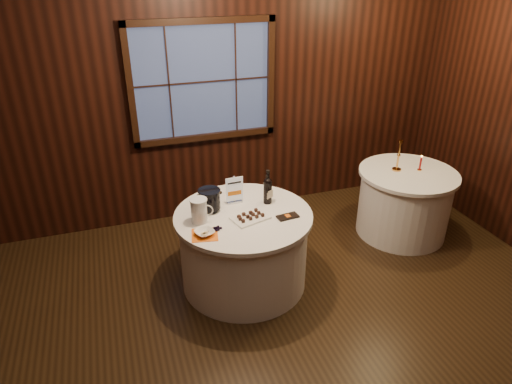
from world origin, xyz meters
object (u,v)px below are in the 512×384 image
object	(u,v)px
sign_stand	(234,194)
port_bottle_right	(268,189)
grape_bunch	(217,229)
glass_pitcher	(199,210)
brass_candlestick	(398,160)
chocolate_box	(288,217)
main_table	(244,248)
cracker_bowl	(205,233)
ice_bucket	(210,200)
red_candle	(420,164)
port_bottle_left	(267,191)
chocolate_plate	(250,217)
side_table	(404,202)

from	to	relation	value
sign_stand	port_bottle_right	distance (m)	0.32
grape_bunch	glass_pitcher	world-z (taller)	glass_pitcher
sign_stand	glass_pitcher	world-z (taller)	sign_stand
brass_candlestick	grape_bunch	bearing A→B (deg)	-165.00
chocolate_box	glass_pitcher	size ratio (longest dim) A/B	0.88
main_table	cracker_bowl	size ratio (longest dim) A/B	8.02
main_table	ice_bucket	distance (m)	0.59
main_table	red_candle	world-z (taller)	red_candle
port_bottle_left	glass_pitcher	size ratio (longest dim) A/B	1.31
port_bottle_left	grape_bunch	world-z (taller)	port_bottle_left
chocolate_plate	red_candle	xyz separation A→B (m)	(2.10, 0.41, 0.05)
brass_candlestick	sign_stand	bearing A→B (deg)	-175.65
ice_bucket	chocolate_plate	xyz separation A→B (m)	(0.31, -0.27, -0.09)
main_table	side_table	size ratio (longest dim) A/B	1.19
grape_bunch	red_candle	xyz separation A→B (m)	(2.43, 0.50, 0.05)
grape_bunch	side_table	bearing A→B (deg)	12.34
port_bottle_right	brass_candlestick	size ratio (longest dim) A/B	0.97
port_bottle_right	grape_bunch	size ratio (longest dim) A/B	2.28
main_table	brass_candlestick	xyz separation A→B (m)	(1.90, 0.39, 0.51)
port_bottle_left	port_bottle_right	distance (m)	0.02
ice_bucket	glass_pitcher	size ratio (longest dim) A/B	0.95
side_table	cracker_bowl	xyz separation A→B (m)	(-2.42, -0.54, 0.41)
side_table	brass_candlestick	size ratio (longest dim) A/B	3.07
red_candle	ice_bucket	bearing A→B (deg)	-176.69
sign_stand	port_bottle_right	xyz separation A→B (m)	(0.30, -0.11, 0.05)
port_bottle_right	ice_bucket	size ratio (longest dim) A/B	1.60
grape_bunch	red_candle	world-z (taller)	red_candle
chocolate_box	red_candle	world-z (taller)	red_candle
side_table	port_bottle_left	size ratio (longest dim) A/B	3.70
chocolate_box	grape_bunch	size ratio (longest dim) A/B	1.32
port_bottle_right	grape_bunch	distance (m)	0.69
port_bottle_right	cracker_bowl	xyz separation A→B (m)	(-0.70, -0.37, -0.12)
port_bottle_left	chocolate_box	bearing A→B (deg)	-90.78
port_bottle_right	ice_bucket	bearing A→B (deg)	156.18
grape_bunch	ice_bucket	bearing A→B (deg)	85.77
main_table	cracker_bowl	world-z (taller)	cracker_bowl
sign_stand	chocolate_plate	xyz separation A→B (m)	(0.05, -0.35, -0.08)
grape_bunch	glass_pitcher	size ratio (longest dim) A/B	0.67
main_table	glass_pitcher	size ratio (longest dim) A/B	5.72
sign_stand	ice_bucket	xyz separation A→B (m)	(-0.26, -0.08, 0.02)
side_table	glass_pitcher	distance (m)	2.48
main_table	sign_stand	size ratio (longest dim) A/B	4.64
main_table	glass_pitcher	distance (m)	0.64
glass_pitcher	main_table	bearing A→B (deg)	21.81
sign_stand	port_bottle_left	world-z (taller)	port_bottle_left
port_bottle_right	glass_pitcher	size ratio (longest dim) A/B	1.52
side_table	ice_bucket	size ratio (longest dim) A/B	5.07
port_bottle_left	grape_bunch	distance (m)	0.68
side_table	glass_pitcher	size ratio (longest dim) A/B	4.82
glass_pitcher	side_table	bearing A→B (deg)	28.48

